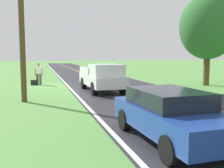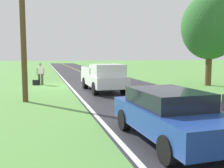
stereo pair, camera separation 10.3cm
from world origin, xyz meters
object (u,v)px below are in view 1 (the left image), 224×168
(hitchhiker_walking, at_px, (39,73))
(utility_pole_roadside, at_px, (21,19))
(pickup_truck_passing, at_px, (103,77))
(sedan_ahead_same_lane, at_px, (170,114))
(suitcase_carried, at_px, (34,83))
(tree_far_side_near, at_px, (208,27))

(hitchhiker_walking, height_order, utility_pole_roadside, utility_pole_roadside)
(utility_pole_roadside, bearing_deg, pickup_truck_passing, -150.66)
(pickup_truck_passing, xyz_separation_m, sedan_ahead_same_lane, (0.51, 10.22, -0.21))
(sedan_ahead_same_lane, bearing_deg, suitcase_carried, -75.54)
(suitcase_carried, height_order, pickup_truck_passing, pickup_truck_passing)
(tree_far_side_near, xyz_separation_m, sedan_ahead_same_lane, (9.29, 11.52, -3.83))
(hitchhiker_walking, relative_size, pickup_truck_passing, 0.32)
(suitcase_carried, relative_size, pickup_truck_passing, 0.08)
(suitcase_carried, bearing_deg, hitchhiker_walking, 100.86)
(tree_far_side_near, relative_size, utility_pole_roadside, 0.86)
(pickup_truck_passing, height_order, utility_pole_roadside, utility_pole_roadside)
(suitcase_carried, distance_m, sedan_ahead_same_lane, 15.82)
(hitchhiker_walking, height_order, pickup_truck_passing, pickup_truck_passing)
(hitchhiker_walking, distance_m, suitcase_carried, 0.88)
(tree_far_side_near, distance_m, sedan_ahead_same_lane, 15.29)
(pickup_truck_passing, relative_size, sedan_ahead_same_lane, 1.22)
(hitchhiker_walking, distance_m, tree_far_side_near, 13.89)
(suitcase_carried, xyz_separation_m, sedan_ahead_same_lane, (-3.95, 15.31, 0.55))
(pickup_truck_passing, bearing_deg, tree_far_side_near, -171.61)
(hitchhiker_walking, height_order, sedan_ahead_same_lane, hitchhiker_walking)
(hitchhiker_walking, xyz_separation_m, tree_far_side_near, (-12.83, 3.90, 3.61))
(hitchhiker_walking, bearing_deg, suitcase_carried, 15.42)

